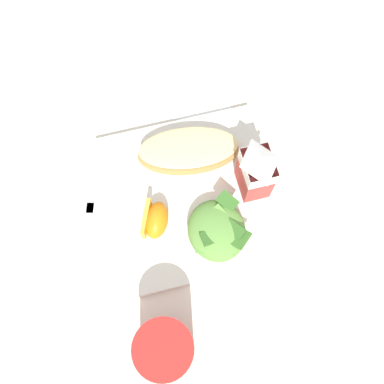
% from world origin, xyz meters
% --- Properties ---
extents(ground, '(3.00, 3.00, 0.00)m').
position_xyz_m(ground, '(0.00, 0.00, 0.00)').
color(ground, beige).
extents(white_plate, '(0.28, 0.28, 0.02)m').
position_xyz_m(white_plate, '(0.00, 0.00, 0.01)').
color(white_plate, white).
rests_on(white_plate, ground).
extents(cheesy_pizza_bread, '(0.10, 0.18, 0.04)m').
position_xyz_m(cheesy_pizza_bread, '(-0.07, 0.01, 0.03)').
color(cheesy_pizza_bread, '#B77F42').
rests_on(cheesy_pizza_bread, white_plate).
extents(green_salad_pile, '(0.11, 0.09, 0.04)m').
position_xyz_m(green_salad_pile, '(0.07, 0.02, 0.04)').
color(green_salad_pile, '#5B8E3D').
rests_on(green_salad_pile, white_plate).
extents(milk_carton, '(0.06, 0.04, 0.11)m').
position_xyz_m(milk_carton, '(0.01, 0.10, 0.08)').
color(milk_carton, '#B7332D').
rests_on(milk_carton, white_plate).
extents(orange_wedge_front, '(0.07, 0.06, 0.04)m').
position_xyz_m(orange_wedge_front, '(0.03, -0.07, 0.04)').
color(orange_wedge_front, orange).
rests_on(orange_wedge_front, white_plate).
extents(paper_napkin, '(0.12, 0.12, 0.00)m').
position_xyz_m(paper_napkin, '(-0.20, 0.06, 0.00)').
color(paper_napkin, white).
rests_on(paper_napkin, ground).
extents(metal_fork, '(0.19, 0.07, 0.01)m').
position_xyz_m(metal_fork, '(0.03, -0.18, 0.00)').
color(metal_fork, silver).
rests_on(metal_fork, ground).
extents(drinking_red_cup, '(0.08, 0.08, 0.11)m').
position_xyz_m(drinking_red_cup, '(0.22, -0.09, 0.05)').
color(drinking_red_cup, red).
rests_on(drinking_red_cup, ground).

